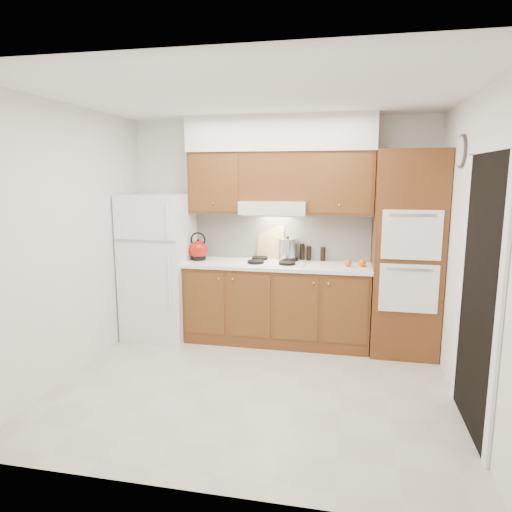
{
  "coord_description": "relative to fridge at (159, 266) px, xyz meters",
  "views": [
    {
      "loc": [
        0.82,
        -3.9,
        1.93
      ],
      "look_at": [
        -0.07,
        0.45,
        1.15
      ],
      "focal_mm": 32.0,
      "sensor_mm": 36.0,
      "label": 1
    }
  ],
  "objects": [
    {
      "name": "doorway",
      "position": [
        3.19,
        -1.49,
        0.19
      ],
      "size": [
        0.02,
        0.9,
        2.1
      ],
      "primitive_type": "cube",
      "color": "black",
      "rests_on": "floor"
    },
    {
      "name": "orange_near",
      "position": [
        2.39,
        0.05,
        0.12
      ],
      "size": [
        0.1,
        0.1,
        0.08
      ],
      "primitive_type": "sphere",
      "rotation": [
        0.0,
        0.0,
        -0.29
      ],
      "color": "#EC5B0C",
      "rests_on": "countertop"
    },
    {
      "name": "base_cabinets",
      "position": [
        1.43,
        0.06,
        -0.41
      ],
      "size": [
        2.11,
        0.6,
        0.9
      ],
      "primitive_type": "cube",
      "color": "brown",
      "rests_on": "floor"
    },
    {
      "name": "floor",
      "position": [
        1.41,
        -1.14,
        -0.86
      ],
      "size": [
        3.6,
        3.6,
        0.0
      ],
      "primitive_type": "plane",
      "color": "#B9B1A2",
      "rests_on": "ground"
    },
    {
      "name": "condiment_b",
      "position": [
        1.77,
        0.31,
        0.17
      ],
      "size": [
        0.07,
        0.07,
        0.17
      ],
      "primitive_type": "cylinder",
      "rotation": [
        0.0,
        0.0,
        -0.36
      ],
      "color": "black",
      "rests_on": "countertop"
    },
    {
      "name": "ceiling",
      "position": [
        1.41,
        -1.14,
        1.74
      ],
      "size": [
        3.6,
        3.6,
        0.0
      ],
      "primitive_type": "plane",
      "color": "white",
      "rests_on": "wall_back"
    },
    {
      "name": "soffit",
      "position": [
        1.43,
        0.18,
        1.54
      ],
      "size": [
        2.13,
        0.36,
        0.4
      ],
      "primitive_type": "cube",
      "color": "silver",
      "rests_on": "wall_back"
    },
    {
      "name": "condiment_c",
      "position": [
        1.94,
        0.31,
        0.16
      ],
      "size": [
        0.08,
        0.08,
        0.16
      ],
      "primitive_type": "cylinder",
      "rotation": [
        0.0,
        0.0,
        -0.43
      ],
      "color": "black",
      "rests_on": "countertop"
    },
    {
      "name": "upper_cab_left",
      "position": [
        0.69,
        0.19,
        0.99
      ],
      "size": [
        0.63,
        0.33,
        0.7
      ],
      "primitive_type": "cube",
      "color": "brown",
      "rests_on": "wall_back"
    },
    {
      "name": "upper_cab_right",
      "position": [
        2.12,
        0.19,
        0.99
      ],
      "size": [
        0.73,
        0.33,
        0.7
      ],
      "primitive_type": "cube",
      "color": "brown",
      "rests_on": "wall_back"
    },
    {
      "name": "range_hood",
      "position": [
        1.38,
        0.13,
        0.71
      ],
      "size": [
        0.75,
        0.45,
        0.15
      ],
      "primitive_type": "cube",
      "color": "silver",
      "rests_on": "wall_back"
    },
    {
      "name": "oven_cabinet",
      "position": [
        2.85,
        0.03,
        0.24
      ],
      "size": [
        0.7,
        0.65,
        2.2
      ],
      "primitive_type": "cube",
      "color": "brown",
      "rests_on": "floor"
    },
    {
      "name": "cutting_board",
      "position": [
        1.31,
        0.3,
        0.28
      ],
      "size": [
        0.33,
        0.14,
        0.42
      ],
      "primitive_type": "cube",
      "rotation": [
        -0.21,
        0.0,
        -0.11
      ],
      "color": "tan",
      "rests_on": "countertop"
    },
    {
      "name": "wall_right",
      "position": [
        3.21,
        -1.14,
        0.44
      ],
      "size": [
        0.02,
        3.0,
        2.6
      ],
      "primitive_type": "cube",
      "color": "white",
      "rests_on": "floor"
    },
    {
      "name": "backsplash",
      "position": [
        1.43,
        0.34,
        0.36
      ],
      "size": [
        2.11,
        0.03,
        0.56
      ],
      "primitive_type": "cube",
      "color": "white",
      "rests_on": "countertop"
    },
    {
      "name": "kettle",
      "position": [
        0.47,
        0.07,
        0.2
      ],
      "size": [
        0.29,
        0.29,
        0.22
      ],
      "primitive_type": "sphere",
      "rotation": [
        0.0,
        0.0,
        0.37
      ],
      "color": "#9B150B",
      "rests_on": "countertop"
    },
    {
      "name": "orange_far",
      "position": [
        2.23,
        0.02,
        0.12
      ],
      "size": [
        0.08,
        0.08,
        0.08
      ],
      "primitive_type": "sphere",
      "rotation": [
        0.0,
        0.0,
        -0.09
      ],
      "color": "orange",
      "rests_on": "countertop"
    },
    {
      "name": "wall_back",
      "position": [
        1.41,
        0.36,
        0.44
      ],
      "size": [
        3.6,
        0.02,
        2.6
      ],
      "primitive_type": "cube",
      "color": "white",
      "rests_on": "floor"
    },
    {
      "name": "wall_clock",
      "position": [
        3.19,
        -0.59,
        1.29
      ],
      "size": [
        0.02,
        0.3,
        0.3
      ],
      "primitive_type": "cylinder",
      "rotation": [
        0.0,
        1.57,
        0.0
      ],
      "color": "#3F3833",
      "rests_on": "wall_right"
    },
    {
      "name": "stock_pot",
      "position": [
        1.52,
        0.23,
        0.22
      ],
      "size": [
        0.24,
        0.24,
        0.23
      ],
      "primitive_type": "cylinder",
      "rotation": [
        0.0,
        0.0,
        0.12
      ],
      "color": "silver",
      "rests_on": "cooktop"
    },
    {
      "name": "condiment_a",
      "position": [
        1.69,
        0.27,
        0.18
      ],
      "size": [
        0.06,
        0.06,
        0.21
      ],
      "primitive_type": "cylinder",
      "rotation": [
        0.0,
        0.0,
        -0.08
      ],
      "color": "black",
      "rests_on": "countertop"
    },
    {
      "name": "wall_left",
      "position": [
        -0.4,
        -1.14,
        0.44
      ],
      "size": [
        0.02,
        3.0,
        2.6
      ],
      "primitive_type": "cube",
      "color": "white",
      "rests_on": "floor"
    },
    {
      "name": "countertop",
      "position": [
        1.43,
        0.05,
        0.06
      ],
      "size": [
        2.13,
        0.62,
        0.04
      ],
      "primitive_type": "cube",
      "color": "white",
      "rests_on": "base_cabinets"
    },
    {
      "name": "fridge",
      "position": [
        0.0,
        0.0,
        0.0
      ],
      "size": [
        0.75,
        0.72,
        1.72
      ],
      "primitive_type": "cube",
      "color": "white",
      "rests_on": "floor"
    },
    {
      "name": "upper_cab_over_hood",
      "position": [
        1.38,
        0.19,
        1.06
      ],
      "size": [
        0.75,
        0.33,
        0.55
      ],
      "primitive_type": "cube",
      "color": "brown",
      "rests_on": "range_hood"
    },
    {
      "name": "cooktop",
      "position": [
        1.38,
        0.07,
        0.09
      ],
      "size": [
        0.74,
        0.5,
        0.01
      ],
      "primitive_type": "cube",
      "color": "white",
      "rests_on": "countertop"
    }
  ]
}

